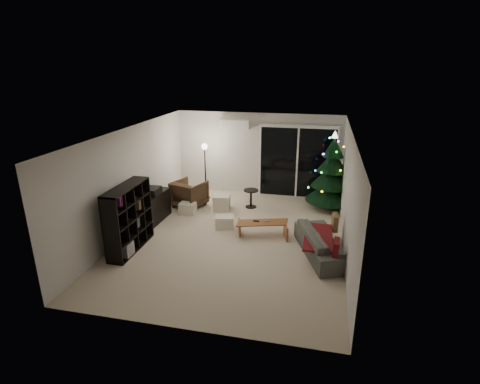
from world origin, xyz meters
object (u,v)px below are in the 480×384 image
object	(u,v)px
coffee_table	(262,229)
christmas_tree	(332,171)
media_cabinet	(153,207)
armchair	(189,194)
sofa	(323,243)
bookshelf	(121,218)

from	to	relation	value
coffee_table	christmas_tree	world-z (taller)	christmas_tree
media_cabinet	christmas_tree	world-z (taller)	christmas_tree
armchair	christmas_tree	distance (m)	4.02
media_cabinet	sofa	size ratio (longest dim) A/B	0.63
media_cabinet	coffee_table	size ratio (longest dim) A/B	1.02
bookshelf	coffee_table	xyz separation A→B (m)	(2.90, 1.24, -0.55)
bookshelf	media_cabinet	world-z (taller)	bookshelf
media_cabinet	bookshelf	bearing A→B (deg)	-87.59
bookshelf	media_cabinet	size ratio (longest dim) A/B	1.23
media_cabinet	sofa	distance (m)	4.39
sofa	armchair	bearing A→B (deg)	41.30
armchair	sofa	size ratio (longest dim) A/B	0.44
bookshelf	media_cabinet	bearing A→B (deg)	108.07
armchair	christmas_tree	xyz separation A→B (m)	(3.89, 0.69, 0.72)
christmas_tree	sofa	bearing A→B (deg)	-93.18
sofa	media_cabinet	bearing A→B (deg)	58.56
coffee_table	christmas_tree	size ratio (longest dim) A/B	0.53
coffee_table	christmas_tree	bearing A→B (deg)	37.99
media_cabinet	christmas_tree	xyz separation A→B (m)	(4.45, 1.87, 0.73)
sofa	christmas_tree	bearing A→B (deg)	-22.88
media_cabinet	christmas_tree	bearing A→B (deg)	25.19
armchair	sofa	xyz separation A→B (m)	(3.74, -2.07, -0.10)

